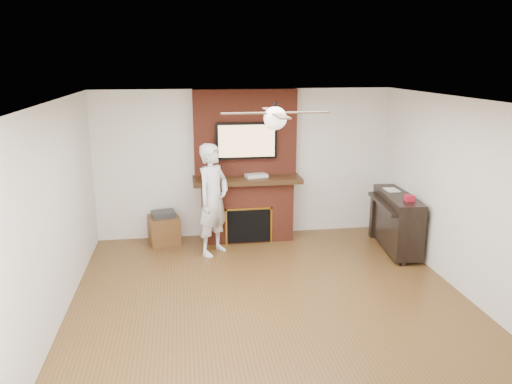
{
  "coord_description": "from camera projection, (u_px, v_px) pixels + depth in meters",
  "views": [
    {
      "loc": [
        -1.04,
        -5.49,
        2.94
      ],
      "look_at": [
        -0.08,
        0.9,
        1.24
      ],
      "focal_mm": 35.0,
      "sensor_mm": 36.0,
      "label": 1
    }
  ],
  "objects": [
    {
      "name": "room_shell",
      "position": [
        274.0,
        210.0,
        5.83
      ],
      "size": [
        5.36,
        5.86,
        2.86
      ],
      "color": "#513417",
      "rests_on": "ground"
    },
    {
      "name": "piano",
      "position": [
        396.0,
        220.0,
        7.9
      ],
      "size": [
        0.66,
        1.43,
        1.0
      ],
      "rotation": [
        0.0,
        0.0,
        -0.11
      ],
      "color": "black",
      "rests_on": "ground"
    },
    {
      "name": "candle_orange",
      "position": [
        240.0,
        238.0,
        8.35
      ],
      "size": [
        0.07,
        0.07,
        0.13
      ],
      "primitive_type": "cylinder",
      "color": "orange",
      "rests_on": "ground"
    },
    {
      "name": "candle_cream",
      "position": [
        258.0,
        237.0,
        8.43
      ],
      "size": [
        0.08,
        0.08,
        0.12
      ],
      "primitive_type": "cylinder",
      "color": "beige",
      "rests_on": "ground"
    },
    {
      "name": "side_table",
      "position": [
        164.0,
        228.0,
        8.26
      ],
      "size": [
        0.56,
        0.56,
        0.55
      ],
      "rotation": [
        0.0,
        0.0,
        0.21
      ],
      "color": "#523317",
      "rests_on": "ground"
    },
    {
      "name": "ceiling_fan",
      "position": [
        275.0,
        117.0,
        5.56
      ],
      "size": [
        1.21,
        1.21,
        0.31
      ],
      "color": "black",
      "rests_on": "room_shell"
    },
    {
      "name": "tv",
      "position": [
        246.0,
        141.0,
        8.12
      ],
      "size": [
        1.0,
        0.08,
        0.6
      ],
      "color": "black",
      "rests_on": "fireplace"
    },
    {
      "name": "fireplace",
      "position": [
        246.0,
        181.0,
        8.34
      ],
      "size": [
        1.78,
        0.64,
        2.5
      ],
      "color": "maroon",
      "rests_on": "ground"
    },
    {
      "name": "person",
      "position": [
        213.0,
        200.0,
        7.66
      ],
      "size": [
        0.74,
        0.76,
        1.74
      ],
      "primitive_type": "imported",
      "rotation": [
        0.0,
        0.0,
        0.85
      ],
      "color": "silver",
      "rests_on": "ground"
    },
    {
      "name": "candle_blue",
      "position": [
        263.0,
        239.0,
        8.39
      ],
      "size": [
        0.05,
        0.05,
        0.08
      ],
      "primitive_type": "cylinder",
      "color": "#2F5C8D",
      "rests_on": "ground"
    },
    {
      "name": "cable_box",
      "position": [
        256.0,
        175.0,
        8.24
      ],
      "size": [
        0.39,
        0.27,
        0.05
      ],
      "primitive_type": "cube",
      "rotation": [
        0.0,
        0.0,
        0.2
      ],
      "color": "silver",
      "rests_on": "fireplace"
    }
  ]
}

